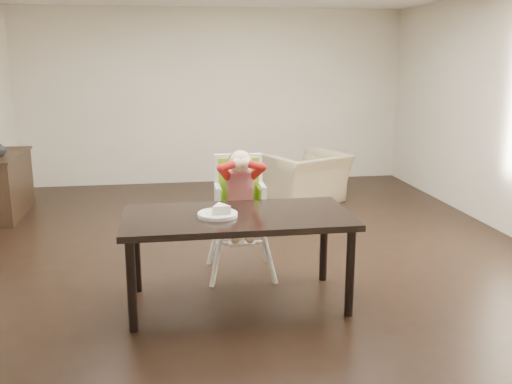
# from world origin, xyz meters

# --- Properties ---
(ground) EXTENTS (7.00, 7.00, 0.00)m
(ground) POSITION_xyz_m (0.00, 0.00, 0.00)
(ground) COLOR black
(ground) RESTS_ON ground
(room_walls) EXTENTS (6.02, 7.02, 2.71)m
(room_walls) POSITION_xyz_m (0.00, 0.00, 1.86)
(room_walls) COLOR #BDB39D
(room_walls) RESTS_ON ground
(dining_table) EXTENTS (1.80, 0.90, 0.75)m
(dining_table) POSITION_xyz_m (-0.24, -1.20, 0.67)
(dining_table) COLOR black
(dining_table) RESTS_ON ground
(high_chair) EXTENTS (0.50, 0.50, 1.16)m
(high_chair) POSITION_xyz_m (-0.13, -0.53, 0.82)
(high_chair) COLOR white
(high_chair) RESTS_ON ground
(plate) EXTENTS (0.41, 0.41, 0.09)m
(plate) POSITION_xyz_m (-0.39, -1.23, 0.78)
(plate) COLOR white
(plate) RESTS_ON dining_table
(armchair) EXTENTS (1.24, 1.07, 0.91)m
(armchair) POSITION_xyz_m (1.09, 1.97, 0.46)
(armchair) COLOR #978660
(armchair) RESTS_ON ground
(sideboard) EXTENTS (0.44, 1.26, 0.79)m
(sideboard) POSITION_xyz_m (-2.78, 1.87, 0.40)
(sideboard) COLOR black
(sideboard) RESTS_ON ground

